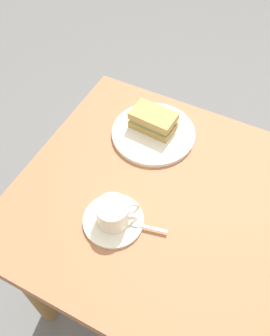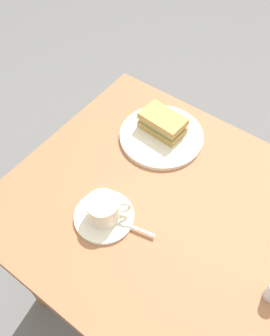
{
  "view_description": "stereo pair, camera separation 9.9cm",
  "coord_description": "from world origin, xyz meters",
  "views": [
    {
      "loc": [
        0.02,
        0.49,
        1.55
      ],
      "look_at": [
        0.29,
        -0.04,
        0.75
      ],
      "focal_mm": 38.24,
      "sensor_mm": 36.0,
      "label": 1
    },
    {
      "loc": [
        -0.07,
        0.44,
        1.55
      ],
      "look_at": [
        0.29,
        -0.04,
        0.75
      ],
      "focal_mm": 38.24,
      "sensor_mm": 36.0,
      "label": 2
    }
  ],
  "objects": [
    {
      "name": "ground_plane",
      "position": [
        0.0,
        0.0,
        0.0
      ],
      "size": [
        6.0,
        6.0,
        0.0
      ],
      "primitive_type": "plane",
      "color": "slate"
    },
    {
      "name": "sandwich_plate",
      "position": [
        0.3,
        -0.2,
        0.72
      ],
      "size": [
        0.26,
        0.26,
        0.01
      ],
      "primitive_type": "cylinder",
      "color": "silver",
      "rests_on": "dining_table"
    },
    {
      "name": "sandwich_front",
      "position": [
        0.31,
        -0.21,
        0.76
      ],
      "size": [
        0.14,
        0.09,
        0.06
      ],
      "color": "#AE8C46",
      "rests_on": "sandwich_plate"
    },
    {
      "name": "coffee_saucer",
      "position": [
        0.27,
        0.12,
        0.72
      ],
      "size": [
        0.16,
        0.16,
        0.01
      ],
      "primitive_type": "cylinder",
      "color": "silver",
      "rests_on": "dining_table"
    },
    {
      "name": "dining_table",
      "position": [
        0.0,
        0.0,
        0.62
      ],
      "size": [
        1.16,
        0.74,
        0.72
      ],
      "color": "#9B6440",
      "rests_on": "ground_plane"
    },
    {
      "name": "coffee_cup",
      "position": [
        0.27,
        0.12,
        0.76
      ],
      "size": [
        0.1,
        0.09,
        0.07
      ],
      "color": "silver",
      "rests_on": "coffee_saucer"
    },
    {
      "name": "spoon",
      "position": [
        0.19,
        0.11,
        0.73
      ],
      "size": [
        0.1,
        0.03,
        0.01
      ],
      "color": "silver",
      "rests_on": "coffee_saucer"
    }
  ]
}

